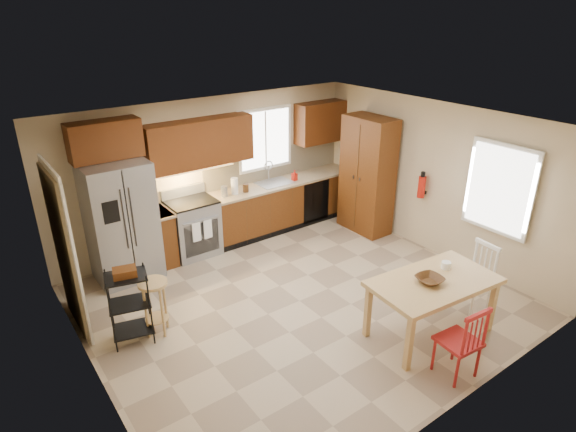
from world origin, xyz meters
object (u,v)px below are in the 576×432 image
at_px(table_jar, 446,267).
at_px(dining_table, 431,307).
at_px(chair_red, 459,340).
at_px(chair_white, 474,277).
at_px(bar_stool, 156,307).
at_px(soap_bottle, 295,175).
at_px(refrigerator, 121,222).
at_px(range_stove, 193,228).
at_px(fire_extinguisher, 422,187).
at_px(utility_cart, 130,307).
at_px(pantry, 367,175).
at_px(table_bowl, 429,283).

bearing_deg(table_jar, dining_table, -164.05).
height_order(chair_red, chair_white, same).
bearing_deg(bar_stool, soap_bottle, 26.50).
bearing_deg(refrigerator, table_jar, -50.58).
xyz_separation_m(range_stove, bar_stool, (-1.33, -1.68, -0.09)).
bearing_deg(fire_extinguisher, table_jar, -131.49).
relative_size(refrigerator, soap_bottle, 9.53).
xyz_separation_m(table_jar, utility_cart, (-3.41, 1.97, -0.32)).
xyz_separation_m(pantry, table_bowl, (-1.64, -2.73, -0.27)).
distance_m(refrigerator, range_stove, 1.24).
xyz_separation_m(range_stove, table_bowl, (1.34, -3.72, 0.32)).
relative_size(fire_extinguisher, dining_table, 0.23).
xyz_separation_m(soap_bottle, fire_extinguisher, (1.15, -1.95, 0.10)).
bearing_deg(table_bowl, pantry, 58.98).
height_order(dining_table, chair_red, chair_red).
xyz_separation_m(fire_extinguisher, bar_stool, (-4.51, 0.36, -0.73)).
height_order(range_stove, table_bowl, range_stove).
height_order(range_stove, bar_stool, range_stove).
distance_m(soap_bottle, pantry, 1.31).
xyz_separation_m(pantry, chair_red, (-1.90, -3.38, -0.59)).
bearing_deg(table_jar, pantry, 65.48).
xyz_separation_m(table_bowl, table_jar, (0.44, 0.10, 0.03)).
relative_size(soap_bottle, table_jar, 1.42).
height_order(fire_extinguisher, dining_table, fire_extinguisher).
distance_m(chair_white, table_jar, 0.70).
distance_m(refrigerator, pantry, 4.23).
relative_size(pantry, chair_red, 2.28).
distance_m(pantry, bar_stool, 4.42).
xyz_separation_m(refrigerator, range_stove, (1.15, 0.06, -0.45)).
distance_m(soap_bottle, fire_extinguisher, 2.27).
distance_m(fire_extinguisher, table_bowl, 2.52).
relative_size(dining_table, chair_white, 1.70).
distance_m(chair_red, table_jar, 1.08).
bearing_deg(table_jar, table_bowl, -167.47).
bearing_deg(soap_bottle, chair_red, -102.45).
bearing_deg(chair_red, table_bowl, 74.24).
bearing_deg(range_stove, chair_red, -76.06).
height_order(pantry, dining_table, pantry).
distance_m(range_stove, table_bowl, 3.96).
bearing_deg(chair_red, range_stove, 109.36).
bearing_deg(chair_white, chair_red, 123.72).
distance_m(chair_white, utility_cart, 4.50).
bearing_deg(chair_red, table_jar, 52.59).
distance_m(dining_table, chair_white, 0.95).
bearing_deg(soap_bottle, table_bowl, -100.81).
bearing_deg(utility_cart, chair_red, -30.45).
bearing_deg(bar_stool, table_bowl, -36.22).
distance_m(refrigerator, soap_bottle, 3.18).
relative_size(range_stove, dining_table, 0.59).
xyz_separation_m(refrigerator, bar_stool, (-0.18, -1.62, -0.54)).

